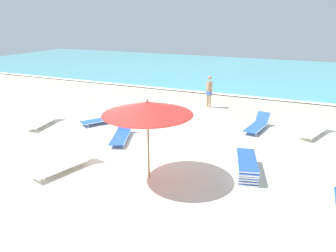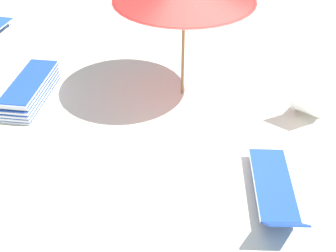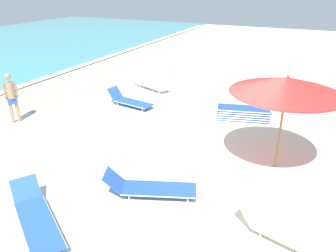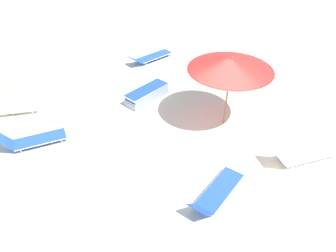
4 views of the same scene
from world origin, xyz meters
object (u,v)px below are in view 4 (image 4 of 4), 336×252
object	(u,v)px
sun_lounger_mid_beach_pair_a	(302,155)
sun_lounger_under_umbrella	(33,140)
lounger_stack	(147,94)
sun_lounger_near_water_right	(151,57)
sun_lounger_near_water_left	(216,193)
beach_umbrella	(231,64)
sun_lounger_mid_beach_solo	(8,108)

from	to	relation	value
sun_lounger_mid_beach_pair_a	sun_lounger_under_umbrella	bearing A→B (deg)	67.16
lounger_stack	sun_lounger_near_water_right	bearing A→B (deg)	-47.12
sun_lounger_near_water_left	sun_lounger_near_water_right	distance (m)	8.76
lounger_stack	sun_lounger_near_water_left	size ratio (longest dim) A/B	0.91
beach_umbrella	sun_lounger_under_umbrella	size ratio (longest dim) A/B	1.36
sun_lounger_under_umbrella	sun_lounger_mid_beach_solo	distance (m)	2.37
beach_umbrella	lounger_stack	distance (m)	3.77
lounger_stack	sun_lounger_near_water_left	bearing A→B (deg)	155.04
sun_lounger_under_umbrella	sun_lounger_near_water_left	size ratio (longest dim) A/B	0.92
sun_lounger_near_water_left	sun_lounger_mid_beach_pair_a	distance (m)	3.16
beach_umbrella	sun_lounger_mid_beach_solo	distance (m)	8.13
lounger_stack	sun_lounger_under_umbrella	bearing A→B (deg)	80.42
sun_lounger_near_water_left	sun_lounger_mid_beach_pair_a	size ratio (longest dim) A/B	0.97
lounger_stack	sun_lounger_near_water_left	xyz separation A→B (m)	(-5.35, 0.94, -0.03)
lounger_stack	sun_lounger_mid_beach_solo	distance (m)	5.16
beach_umbrella	sun_lounger_under_umbrella	bearing A→B (deg)	68.48
sun_lounger_under_umbrella	sun_lounger_mid_beach_solo	bearing A→B (deg)	16.57
sun_lounger_under_umbrella	sun_lounger_mid_beach_pair_a	world-z (taller)	sun_lounger_under_umbrella
lounger_stack	sun_lounger_mid_beach_pair_a	xyz separation A→B (m)	(-5.55, -2.22, -0.03)
beach_umbrella	lounger_stack	world-z (taller)	beach_umbrella
beach_umbrella	sun_lounger_mid_beach_pair_a	bearing A→B (deg)	-165.76
sun_lounger_mid_beach_solo	beach_umbrella	bearing A→B (deg)	-106.48
sun_lounger_under_umbrella	lounger_stack	bearing A→B (deg)	-75.45
sun_lounger_near_water_left	sun_lounger_mid_beach_pair_a	xyz separation A→B (m)	(-0.21, -3.16, 0.00)
beach_umbrella	sun_lounger_near_water_right	distance (m)	6.12
sun_lounger_near_water_right	sun_lounger_mid_beach_pair_a	world-z (taller)	sun_lounger_mid_beach_pair_a
sun_lounger_near_water_right	sun_lounger_mid_beach_solo	size ratio (longest dim) A/B	1.10
sun_lounger_near_water_left	sun_lounger_mid_beach_solo	world-z (taller)	sun_lounger_mid_beach_solo
sun_lounger_mid_beach_pair_a	beach_umbrella	bearing A→B (deg)	28.86
sun_lounger_under_umbrella	sun_lounger_near_water_left	bearing A→B (deg)	-135.17
beach_umbrella	sun_lounger_mid_beach_solo	bearing A→B (deg)	53.17
sun_lounger_near_water_left	sun_lounger_mid_beach_solo	bearing A→B (deg)	6.81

